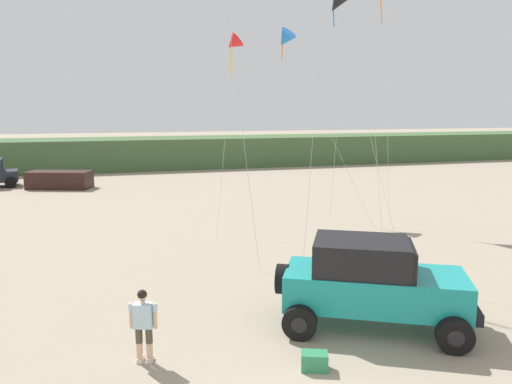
{
  "coord_description": "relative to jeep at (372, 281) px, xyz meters",
  "views": [
    {
      "loc": [
        -2.76,
        -6.46,
        5.47
      ],
      "look_at": [
        0.4,
        4.85,
        3.46
      ],
      "focal_mm": 34.35,
      "sensor_mm": 36.0,
      "label": 1
    }
  ],
  "objects": [
    {
      "name": "cooler_box",
      "position": [
        -2.15,
        -1.55,
        -1.01
      ],
      "size": [
        0.65,
        0.53,
        0.38
      ],
      "primitive_type": "cube",
      "rotation": [
        0.0,
        0.0,
        -0.35
      ],
      "color": "#2D7F51",
      "rests_on": "ground_plane"
    },
    {
      "name": "dune_ridge",
      "position": [
        -3.34,
        36.14,
        0.18
      ],
      "size": [
        90.0,
        6.38,
        2.76
      ],
      "primitive_type": "cube",
      "color": "#426038",
      "rests_on": "ground_plane"
    },
    {
      "name": "distant_sedan",
      "position": [
        -10.01,
        25.39,
        -0.6
      ],
      "size": [
        4.52,
        2.94,
        1.2
      ],
      "primitive_type": "cube",
      "rotation": [
        0.0,
        0.0,
        -0.32
      ],
      "color": "black",
      "rests_on": "ground_plane"
    },
    {
      "name": "jeep",
      "position": [
        0.0,
        0.0,
        0.0
      ],
      "size": [
        5.0,
        4.07,
        2.26
      ],
      "color": "teal",
      "rests_on": "ground_plane"
    },
    {
      "name": "person_watching",
      "position": [
        -5.6,
        -0.27,
        -0.26
      ],
      "size": [
        0.6,
        0.39,
        1.67
      ],
      "color": "#DBB28E",
      "rests_on": "ground_plane"
    },
    {
      "name": "kite_purple_stunt",
      "position": [
        -0.35,
        13.6,
        7.37
      ],
      "size": [
        2.47,
        5.2,
        9.15
      ],
      "color": "red",
      "rests_on": "ground_plane"
    },
    {
      "name": "kite_pink_ribbon",
      "position": [
        4.69,
        12.77,
        9.36
      ],
      "size": [
        1.69,
        4.98,
        11.22
      ],
      "color": "black",
      "rests_on": "ground_plane"
    },
    {
      "name": "kite_blue_swept",
      "position": [
        2.59,
        14.43,
        7.8
      ],
      "size": [
        3.32,
        5.72,
        9.67
      ],
      "color": "blue",
      "rests_on": "ground_plane"
    }
  ]
}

